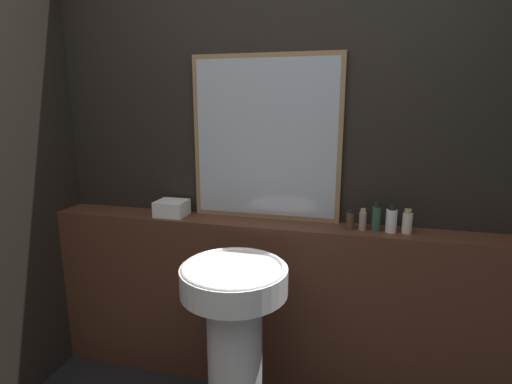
% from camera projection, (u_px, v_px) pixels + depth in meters
% --- Properties ---
extents(wall_back, '(8.00, 0.06, 2.50)m').
position_uv_depth(wall_back, '(281.00, 168.00, 2.22)').
color(wall_back, black).
rests_on(wall_back, ground_plane).
extents(vanity_counter, '(2.61, 0.21, 0.97)m').
position_uv_depth(vanity_counter, '(274.00, 305.00, 2.26)').
color(vanity_counter, '#512D1E').
rests_on(vanity_counter, ground_plane).
extents(pedestal_sink, '(0.47, 0.47, 0.92)m').
position_uv_depth(pedestal_sink, '(235.00, 337.00, 1.80)').
color(pedestal_sink, white).
rests_on(pedestal_sink, ground_plane).
extents(mirror, '(0.82, 0.03, 0.89)m').
position_uv_depth(mirror, '(266.00, 139.00, 2.16)').
color(mirror, '#937047').
rests_on(mirror, vanity_counter).
extents(towel_stack, '(0.17, 0.15, 0.09)m').
position_uv_depth(towel_stack, '(172.00, 208.00, 2.29)').
color(towel_stack, white).
rests_on(towel_stack, vanity_counter).
extents(shampoo_bottle, '(0.04, 0.04, 0.10)m').
position_uv_depth(shampoo_bottle, '(350.00, 220.00, 2.05)').
color(shampoo_bottle, '#4C3823').
rests_on(shampoo_bottle, vanity_counter).
extents(conditioner_bottle, '(0.04, 0.04, 0.11)m').
position_uv_depth(conditioner_bottle, '(363.00, 220.00, 2.03)').
color(conditioner_bottle, gray).
rests_on(conditioner_bottle, vanity_counter).
extents(lotion_bottle, '(0.04, 0.04, 0.15)m').
position_uv_depth(lotion_bottle, '(376.00, 218.00, 2.01)').
color(lotion_bottle, '#2D4C3D').
rests_on(lotion_bottle, vanity_counter).
extents(body_wash_bottle, '(0.05, 0.05, 0.14)m').
position_uv_depth(body_wash_bottle, '(391.00, 219.00, 2.00)').
color(body_wash_bottle, white).
rests_on(body_wash_bottle, vanity_counter).
extents(hand_soap_bottle, '(0.05, 0.05, 0.12)m').
position_uv_depth(hand_soap_bottle, '(407.00, 222.00, 1.98)').
color(hand_soap_bottle, beige).
rests_on(hand_soap_bottle, vanity_counter).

